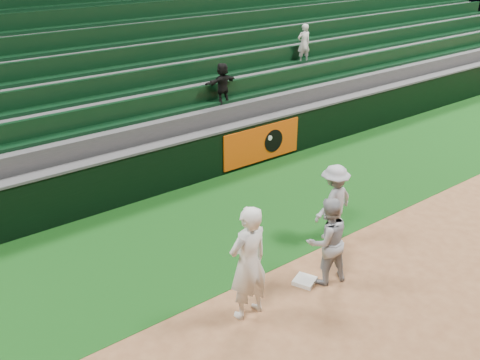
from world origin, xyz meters
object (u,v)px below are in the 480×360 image
at_px(first_base, 305,281).
at_px(baserunner, 327,241).
at_px(base_coach, 334,202).
at_px(first_baseman, 248,263).

distance_m(first_base, baserunner, 0.88).
distance_m(first_base, base_coach, 1.99).
relative_size(first_base, first_baseman, 0.18).
relative_size(first_base, baserunner, 0.22).
bearing_deg(first_base, base_coach, 28.25).
bearing_deg(base_coach, first_baseman, 10.40).
bearing_deg(baserunner, first_base, -9.07).
distance_m(first_baseman, base_coach, 3.12).
relative_size(baserunner, base_coach, 1.04).
bearing_deg(base_coach, first_base, 21.67).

